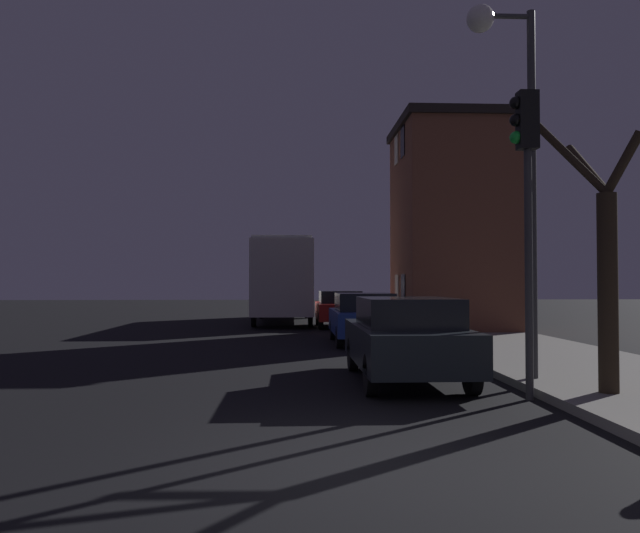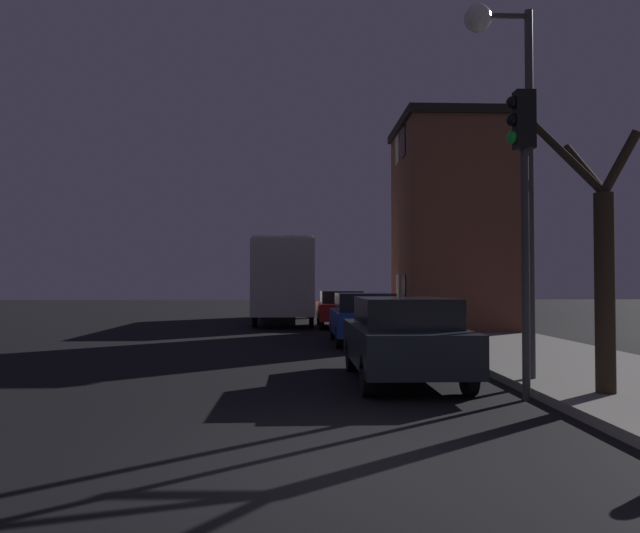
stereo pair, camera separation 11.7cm
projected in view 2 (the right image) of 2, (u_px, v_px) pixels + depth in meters
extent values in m
plane|color=black|center=(358.00, 470.00, 5.93)|extent=(120.00, 120.00, 0.00)
cube|color=brown|center=(453.00, 228.00, 23.00)|extent=(3.84, 4.67, 7.31)
cube|color=black|center=(452.00, 126.00, 23.10)|extent=(4.08, 4.91, 0.30)
cube|color=black|center=(404.00, 290.00, 22.19)|extent=(0.03, 0.70, 1.10)
cube|color=beige|center=(398.00, 289.00, 23.53)|extent=(0.03, 0.70, 1.10)
cube|color=black|center=(403.00, 142.00, 22.33)|extent=(0.03, 0.70, 1.10)
cube|color=beige|center=(397.00, 150.00, 23.67)|extent=(0.03, 0.70, 1.10)
cylinder|color=#38383A|center=(530.00, 193.00, 10.82)|extent=(0.14, 0.14, 6.42)
cylinder|color=#38383A|center=(503.00, 16.00, 10.88)|extent=(0.90, 0.09, 0.09)
sphere|color=white|center=(478.00, 18.00, 10.86)|extent=(0.48, 0.48, 0.48)
cylinder|color=#38383A|center=(525.00, 274.00, 9.54)|extent=(0.12, 0.12, 3.85)
cube|color=black|center=(524.00, 120.00, 9.60)|extent=(0.30, 0.24, 0.90)
sphere|color=black|center=(513.00, 103.00, 9.60)|extent=(0.20, 0.20, 0.20)
sphere|color=black|center=(513.00, 120.00, 9.60)|extent=(0.20, 0.20, 0.20)
sphere|color=green|center=(513.00, 137.00, 9.59)|extent=(0.20, 0.20, 0.20)
cylinder|color=#2D2319|center=(605.00, 292.00, 9.34)|extent=(0.29, 0.29, 3.00)
cylinder|color=#2D2319|center=(584.00, 169.00, 9.99)|extent=(0.17, 1.29, 1.05)
cylinder|color=#2D2319|center=(620.00, 163.00, 9.24)|extent=(0.54, 0.50, 0.93)
cylinder|color=#2D2319|center=(568.00, 158.00, 9.71)|extent=(0.94, 0.83, 1.27)
cube|color=beige|center=(285.00, 278.00, 28.35)|extent=(2.46, 9.51, 3.03)
cube|color=black|center=(285.00, 266.00, 28.37)|extent=(2.48, 8.75, 1.09)
cube|color=#B2B2B2|center=(285.00, 244.00, 28.39)|extent=(2.34, 9.04, 0.12)
cylinder|color=black|center=(308.00, 309.00, 31.45)|extent=(0.18, 0.96, 0.96)
cylinder|color=black|center=(263.00, 309.00, 31.36)|extent=(0.18, 0.96, 0.96)
cylinder|color=black|center=(311.00, 315.00, 25.27)|extent=(0.18, 0.96, 0.96)
cylinder|color=black|center=(255.00, 315.00, 25.18)|extent=(0.18, 0.96, 0.96)
cube|color=black|center=(403.00, 344.00, 11.28)|extent=(1.81, 4.37, 0.68)
cube|color=black|center=(405.00, 312.00, 11.08)|extent=(1.59, 2.27, 0.51)
cylinder|color=black|center=(430.00, 354.00, 12.73)|extent=(0.18, 0.67, 0.67)
cylinder|color=black|center=(351.00, 354.00, 12.66)|extent=(0.18, 0.67, 0.67)
cylinder|color=black|center=(469.00, 374.00, 9.89)|extent=(0.18, 0.67, 0.67)
cylinder|color=black|center=(367.00, 375.00, 9.82)|extent=(0.18, 0.67, 0.67)
cube|color=navy|center=(363.00, 322.00, 18.38)|extent=(1.80, 4.02, 0.67)
cube|color=black|center=(364.00, 302.00, 18.19)|extent=(1.58, 2.09, 0.51)
cylinder|color=black|center=(384.00, 330.00, 19.71)|extent=(0.18, 0.61, 0.61)
cylinder|color=black|center=(333.00, 330.00, 19.64)|extent=(0.18, 0.61, 0.61)
cylinder|color=black|center=(398.00, 337.00, 17.10)|extent=(0.18, 0.61, 0.61)
cylinder|color=black|center=(339.00, 337.00, 17.03)|extent=(0.18, 0.61, 0.61)
cube|color=#B21E19|center=(341.00, 311.00, 25.22)|extent=(1.82, 3.90, 0.65)
cube|color=black|center=(341.00, 297.00, 25.04)|extent=(1.60, 2.03, 0.49)
cylinder|color=black|center=(358.00, 317.00, 26.51)|extent=(0.18, 0.65, 0.65)
cylinder|color=black|center=(319.00, 317.00, 26.45)|extent=(0.18, 0.65, 0.65)
cylinder|color=black|center=(364.00, 321.00, 23.98)|extent=(0.18, 0.65, 0.65)
cylinder|color=black|center=(322.00, 321.00, 23.92)|extent=(0.18, 0.65, 0.65)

